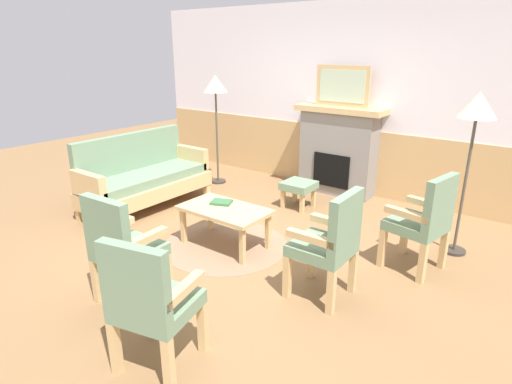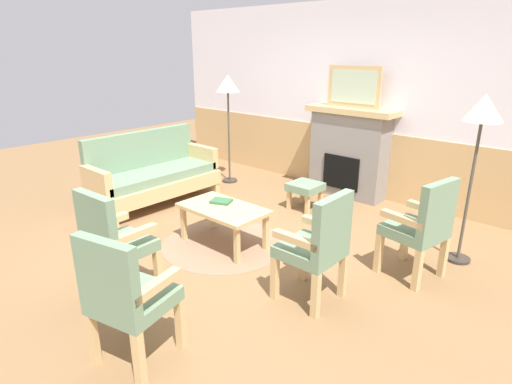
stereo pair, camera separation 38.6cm
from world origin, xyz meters
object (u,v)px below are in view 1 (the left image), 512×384
at_px(floor_lamp_by_chairs, 477,116).
at_px(couch, 144,178).
at_px(footstool, 299,187).
at_px(armchair_front_center, 150,300).
at_px(coffee_table, 225,213).
at_px(framed_picture, 342,86).
at_px(armchair_front_left, 122,245).
at_px(armchair_by_window_left, 330,241).
at_px(book_on_table, 221,202).
at_px(floor_lamp_by_couch, 216,91).
at_px(fireplace, 338,150).
at_px(armchair_near_fireplace, 424,219).

bearing_deg(floor_lamp_by_chairs, couch, -163.79).
xyz_separation_m(footstool, armchair_front_center, (0.83, -3.20, 0.25)).
bearing_deg(coffee_table, framed_picture, 86.48).
bearing_deg(armchair_front_left, armchair_front_center, -25.02).
distance_m(armchair_by_window_left, armchair_front_center, 1.57).
height_order(framed_picture, floor_lamp_by_chairs, framed_picture).
bearing_deg(book_on_table, armchair_front_left, -83.29).
xyz_separation_m(framed_picture, coffee_table, (-0.15, -2.37, -1.17)).
bearing_deg(armchair_front_left, armchair_by_window_left, 39.68).
relative_size(framed_picture, coffee_table, 0.83).
bearing_deg(armchair_front_center, book_on_table, 118.55).
xyz_separation_m(couch, armchair_front_left, (1.72, -1.60, 0.14)).
relative_size(armchair_front_center, floor_lamp_by_couch, 0.58).
bearing_deg(fireplace, armchair_front_left, -91.50).
bearing_deg(coffee_table, armchair_by_window_left, -9.52).
xyz_separation_m(footstool, armchair_by_window_left, (1.35, -1.72, 0.25)).
bearing_deg(fireplace, armchair_by_window_left, -64.66).
height_order(book_on_table, armchair_by_window_left, armchair_by_window_left).
height_order(footstool, armchair_by_window_left, armchair_by_window_left).
bearing_deg(couch, floor_lamp_by_chairs, 16.21).
bearing_deg(armchair_near_fireplace, framed_picture, 136.43).
relative_size(framed_picture, footstool, 2.00).
xyz_separation_m(fireplace, floor_lamp_by_chairs, (1.91, -1.02, 0.80)).
bearing_deg(armchair_front_left, fireplace, 88.50).
relative_size(armchair_front_left, armchair_front_center, 1.00).
distance_m(armchair_near_fireplace, armchair_by_window_left, 1.08).
relative_size(coffee_table, armchair_front_left, 0.98).
bearing_deg(armchair_front_center, coffee_table, 116.65).
height_order(book_on_table, footstool, book_on_table).
xyz_separation_m(couch, armchair_near_fireplace, (3.54, 0.47, 0.14)).
distance_m(armchair_by_window_left, floor_lamp_by_couch, 3.64).
distance_m(framed_picture, book_on_table, 2.55).
distance_m(couch, armchair_front_left, 2.35).
height_order(couch, armchair_by_window_left, same).
bearing_deg(armchair_front_center, armchair_front_left, 154.98).
bearing_deg(armchair_near_fireplace, footstool, 157.70).
bearing_deg(floor_lamp_by_couch, couch, -93.06).
xyz_separation_m(framed_picture, floor_lamp_by_couch, (-1.74, -0.70, -0.11)).
distance_m(footstool, armchair_front_left, 2.83).
xyz_separation_m(fireplace, coffee_table, (-0.15, -2.37, -0.27)).
xyz_separation_m(coffee_table, floor_lamp_by_chairs, (2.06, 1.35, 1.06)).
bearing_deg(armchair_front_center, framed_picture, 99.90).
relative_size(couch, coffee_table, 1.88).
xyz_separation_m(framed_picture, armchair_front_left, (-0.10, -3.70, -1.02)).
relative_size(footstool, floor_lamp_by_couch, 0.24).
height_order(fireplace, floor_lamp_by_chairs, floor_lamp_by_chairs).
xyz_separation_m(armchair_near_fireplace, armchair_by_window_left, (-0.49, -0.96, 0.00)).
height_order(book_on_table, armchair_front_center, armchair_front_center).
bearing_deg(book_on_table, footstool, 84.15).
height_order(framed_picture, armchair_front_left, framed_picture).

